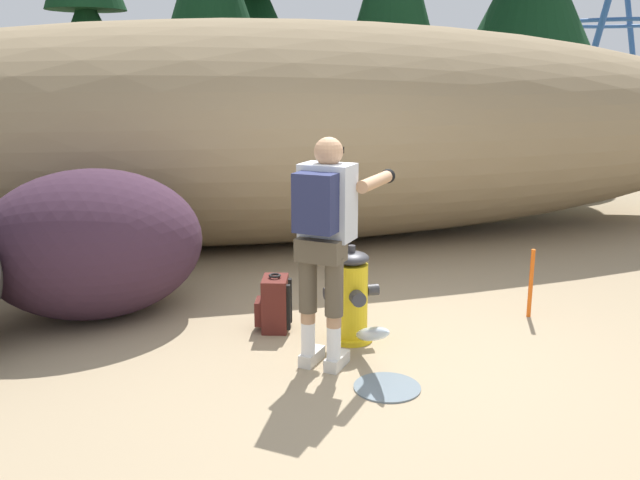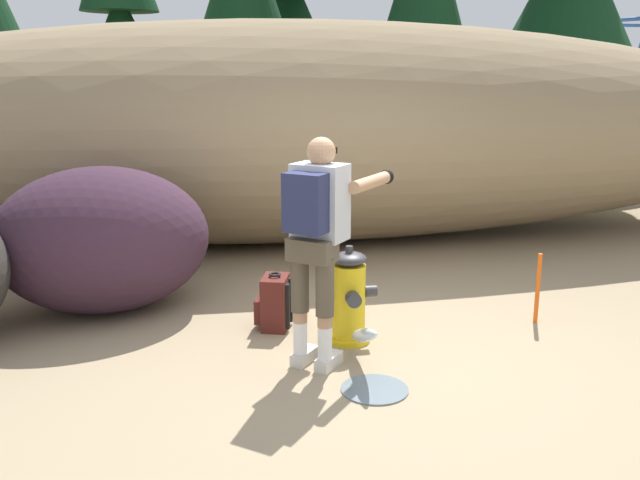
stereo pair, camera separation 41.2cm
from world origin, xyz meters
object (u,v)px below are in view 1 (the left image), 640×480
spare_backpack (274,304)px  boulder_small (52,263)px  utility_worker (326,224)px  fire_hydrant (351,297)px  survey_stake (531,283)px  boulder_large (93,244)px

spare_backpack → boulder_small: bearing=-26.2°
boulder_small → utility_worker: bearing=-48.7°
fire_hydrant → survey_stake: (1.64, 0.14, -0.05)m
boulder_large → survey_stake: boulder_large is taller
boulder_small → boulder_large: bearing=-64.5°
spare_backpack → survey_stake: survey_stake is taller
boulder_large → boulder_small: boulder_large is taller
spare_backpack → utility_worker: bearing=123.9°
survey_stake → boulder_small: bearing=154.6°
utility_worker → survey_stake: (1.94, 0.52, -0.74)m
utility_worker → boulder_small: size_ratio=2.29×
utility_worker → spare_backpack: 1.14m
spare_backpack → boulder_large: (-1.43, 0.69, 0.42)m
fire_hydrant → boulder_small: fire_hydrant is taller
boulder_small → spare_backpack: bearing=-41.8°
utility_worker → fire_hydrant: bearing=-0.3°
spare_backpack → survey_stake: bearing=-170.3°
boulder_large → boulder_small: size_ratio=2.58×
fire_hydrant → survey_stake: 1.65m
utility_worker → boulder_large: size_ratio=0.89×
spare_backpack → boulder_small: (-1.92, 1.72, -0.00)m
survey_stake → fire_hydrant: bearing=-175.1°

